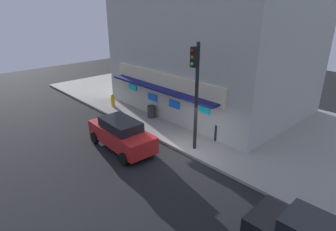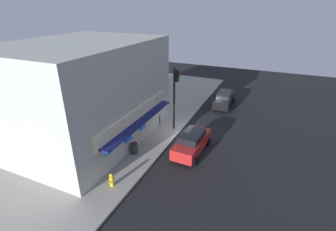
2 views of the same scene
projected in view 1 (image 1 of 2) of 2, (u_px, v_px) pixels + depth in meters
ground_plane at (182, 153)px, 14.98m from camera, size 53.77×53.77×0.00m
sidewalk at (245, 122)px, 18.73m from camera, size 35.84×11.93×0.15m
corner_building at (212, 53)px, 20.41m from camera, size 12.68×10.15×7.83m
traffic_light at (196, 84)px, 13.82m from camera, size 0.32×0.58×5.58m
fire_hydrant at (113, 100)px, 21.34m from camera, size 0.51×0.27×0.90m
trash_can at (151, 112)px, 19.19m from camera, size 0.54×0.54×0.82m
pedestrian at (218, 123)px, 15.74m from camera, size 0.60×0.44×1.88m
parked_car_red at (121, 134)px, 15.20m from camera, size 4.47×2.05×1.66m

